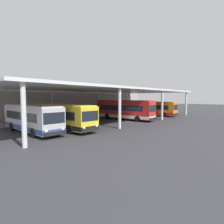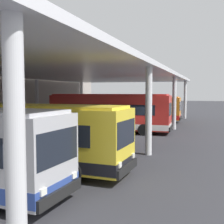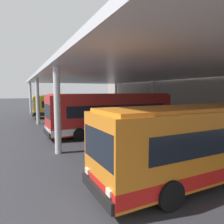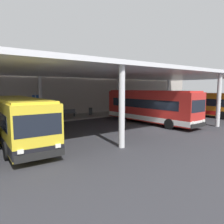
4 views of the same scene
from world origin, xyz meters
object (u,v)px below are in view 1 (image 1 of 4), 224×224
at_px(bus_second_bay, 63,116).
at_px(bus_middle_bay, 124,110).
at_px(bus_nearest_bay, 31,118).
at_px(bus_far_bay, 153,108).
at_px(trash_bin, 83,114).
at_px(banner_sign, 53,110).
at_px(bench_waiting, 71,115).

relative_size(bus_second_bay, bus_middle_bay, 0.93).
bearing_deg(bus_nearest_bay, bus_far_bay, -1.89).
relative_size(bus_nearest_bay, bus_middle_bay, 0.93).
bearing_deg(bus_nearest_bay, bus_second_bay, -17.78).
height_order(bus_nearest_bay, bus_second_bay, same).
height_order(trash_bin, banner_sign, banner_sign).
xyz_separation_m(bus_far_bay, trash_bin, (-12.61, 8.89, -0.98)).
xyz_separation_m(bench_waiting, banner_sign, (-4.40, -0.88, 1.32)).
distance_m(bus_middle_bay, bench_waiting, 10.43).
bearing_deg(trash_bin, banner_sign, -174.47).
xyz_separation_m(bus_second_bay, bench_waiting, (8.12, 9.29, -0.99)).
bearing_deg(bench_waiting, bus_nearest_bay, -145.15).
xyz_separation_m(bus_nearest_bay, banner_sign, (7.30, 7.27, 0.32)).
relative_size(bus_nearest_bay, trash_bin, 10.86).
bearing_deg(bench_waiting, trash_bin, -2.85).
relative_size(bus_middle_bay, bench_waiting, 6.35).
bearing_deg(bus_nearest_bay, bus_middle_bay, -2.31).
bearing_deg(bench_waiting, bus_far_bay, -29.97).
bearing_deg(bus_second_bay, bus_middle_bay, 1.93).
distance_m(bus_far_bay, bench_waiting, 18.14).
height_order(bus_second_bay, bus_far_bay, same).
xyz_separation_m(bus_middle_bay, banner_sign, (-9.81, 7.96, 0.14)).
distance_m(bench_waiting, banner_sign, 4.68).
distance_m(bus_nearest_bay, bench_waiting, 14.29).
bearing_deg(trash_bin, bus_middle_bay, -74.95).
distance_m(bus_middle_bay, bus_far_bay, 10.28).
bearing_deg(bus_nearest_bay, bench_waiting, 34.85).
bearing_deg(bus_middle_bay, trash_bin, 105.05).
height_order(bus_middle_bay, bus_far_bay, bus_middle_bay).
distance_m(bus_second_bay, bus_middle_bay, 13.53).
distance_m(bus_middle_bay, trash_bin, 9.06).
xyz_separation_m(bus_nearest_bay, bus_second_bay, (3.58, -1.15, 0.00)).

